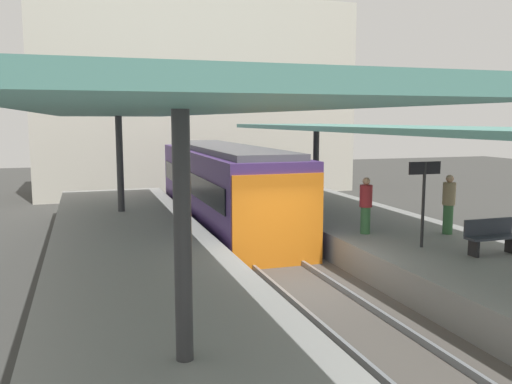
{
  "coord_description": "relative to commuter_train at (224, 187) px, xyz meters",
  "views": [
    {
      "loc": [
        -5.0,
        -11.82,
        4.26
      ],
      "look_at": [
        0.57,
        5.48,
        1.8
      ],
      "focal_mm": 37.54,
      "sensor_mm": 36.0,
      "label": 1
    }
  ],
  "objects": [
    {
      "name": "platform_bench",
      "position": [
        4.37,
        -9.05,
        -0.26
      ],
      "size": [
        1.4,
        0.41,
        0.86
      ],
      "color": "black",
      "rests_on": "platform_right"
    },
    {
      "name": "rail_near_side",
      "position": [
        -0.72,
        -7.62,
        -1.46
      ],
      "size": [
        0.08,
        28.0,
        0.14
      ],
      "primitive_type": "cube",
      "color": "slate",
      "rests_on": "track_ballast"
    },
    {
      "name": "ground_plane",
      "position": [
        0.0,
        -7.62,
        -1.73
      ],
      "size": [
        80.0,
        80.0,
        0.0
      ],
      "primitive_type": "plane",
      "color": "#383835"
    },
    {
      "name": "passenger_near_bench",
      "position": [
        2.64,
        -6.0,
        0.12
      ],
      "size": [
        0.36,
        0.36,
        1.63
      ],
      "color": "#386B3D",
      "rests_on": "platform_right"
    },
    {
      "name": "station_building_backdrop",
      "position": [
        1.43,
        12.38,
        3.77
      ],
      "size": [
        18.0,
        6.0,
        11.0
      ],
      "primitive_type": "cube",
      "color": "beige",
      "rests_on": "ground_plane"
    },
    {
      "name": "track_ballast",
      "position": [
        0.0,
        -7.62,
        -1.63
      ],
      "size": [
        3.2,
        28.0,
        0.2
      ],
      "primitive_type": "cube",
      "color": "#4C4742",
      "rests_on": "ground_plane"
    },
    {
      "name": "canopy_right",
      "position": [
        3.8,
        -6.22,
        2.23
      ],
      "size": [
        4.18,
        21.0,
        3.07
      ],
      "color": "#333335",
      "rests_on": "platform_right"
    },
    {
      "name": "commuter_train",
      "position": [
        0.0,
        0.0,
        0.0
      ],
      "size": [
        2.78,
        11.91,
        3.1
      ],
      "color": "#472D6B",
      "rests_on": "track_ballast"
    },
    {
      "name": "platform_left",
      "position": [
        -3.8,
        -7.62,
        -1.23
      ],
      "size": [
        4.4,
        28.0,
        1.0
      ],
      "primitive_type": "cube",
      "color": "gray",
      "rests_on": "ground_plane"
    },
    {
      "name": "platform_right",
      "position": [
        3.8,
        -7.62,
        -1.23
      ],
      "size": [
        4.4,
        28.0,
        1.0
      ],
      "primitive_type": "cube",
      "color": "gray",
      "rests_on": "ground_plane"
    },
    {
      "name": "rail_far_side",
      "position": [
        0.72,
        -7.62,
        -1.46
      ],
      "size": [
        0.08,
        28.0,
        0.14
      ],
      "primitive_type": "cube",
      "color": "slate",
      "rests_on": "track_ballast"
    },
    {
      "name": "platform_sign",
      "position": [
        3.2,
        -7.92,
        0.9
      ],
      "size": [
        0.9,
        0.08,
        2.21
      ],
      "color": "#262628",
      "rests_on": "platform_right"
    },
    {
      "name": "passenger_mid_platform",
      "position": [
        4.88,
        -6.75,
        0.16
      ],
      "size": [
        0.36,
        0.36,
        1.71
      ],
      "color": "#386B3D",
      "rests_on": "platform_right"
    },
    {
      "name": "canopy_left",
      "position": [
        -3.8,
        -6.22,
        2.7
      ],
      "size": [
        4.18,
        21.0,
        3.56
      ],
      "color": "#333335",
      "rests_on": "platform_left"
    }
  ]
}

